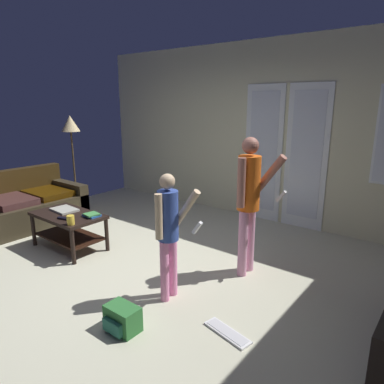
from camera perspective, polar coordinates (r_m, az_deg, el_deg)
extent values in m
cube|color=beige|center=(4.14, -10.20, -12.53)|extent=(6.13, 5.32, 0.02)
cube|color=beige|center=(5.79, 9.16, 9.68)|extent=(6.13, 0.06, 2.78)
cube|color=white|center=(5.65, 11.56, 5.96)|extent=(0.63, 0.02, 2.15)
cube|color=silver|center=(5.63, 11.52, 6.45)|extent=(0.47, 0.01, 1.85)
cube|color=white|center=(5.38, 18.14, 5.12)|extent=(0.63, 0.02, 2.15)
cube|color=silver|center=(5.36, 18.12, 5.63)|extent=(0.47, 0.01, 1.85)
cube|color=#342D1E|center=(5.87, -27.40, -3.58)|extent=(0.96, 2.08, 0.40)
cube|color=#342D1E|center=(6.27, -19.57, -0.91)|extent=(0.96, 0.16, 0.56)
cube|color=#492A29|center=(5.77, -27.55, -1.33)|extent=(0.72, 0.54, 0.09)
cube|color=#3F2605|center=(6.02, -22.52, -0.17)|extent=(0.72, 0.54, 0.09)
cube|color=black|center=(4.75, -19.63, -3.62)|extent=(0.97, 0.56, 0.04)
cube|color=black|center=(4.85, -19.34, -6.81)|extent=(0.89, 0.48, 0.02)
cylinder|color=black|center=(5.09, -24.48, -5.70)|extent=(0.05, 0.05, 0.43)
cylinder|color=black|center=(4.35, -18.89, -8.51)|extent=(0.05, 0.05, 0.43)
cylinder|color=black|center=(5.31, -19.80, -4.41)|extent=(0.05, 0.05, 0.43)
cylinder|color=black|center=(4.61, -13.76, -6.81)|extent=(0.05, 0.05, 0.43)
cylinder|color=pink|center=(3.86, 8.30, -8.36)|extent=(0.10, 0.10, 0.74)
cylinder|color=pink|center=(3.99, 9.45, -7.61)|extent=(0.10, 0.10, 0.74)
cylinder|color=orange|center=(3.72, 9.28, 1.44)|extent=(0.24, 0.24, 0.58)
sphere|color=#A26655|center=(3.65, 9.53, 7.49)|extent=(0.18, 0.18, 0.18)
cylinder|color=#A26655|center=(3.57, 8.06, 1.48)|extent=(0.08, 0.08, 0.51)
cylinder|color=#A26655|center=(3.78, 12.50, 2.74)|extent=(0.37, 0.09, 0.47)
cube|color=white|center=(3.77, 14.38, -0.67)|extent=(0.11, 0.04, 0.13)
cylinder|color=pink|center=(3.39, -4.50, -12.83)|extent=(0.08, 0.08, 0.60)
cylinder|color=pink|center=(3.49, -3.14, -12.02)|extent=(0.08, 0.08, 0.60)
cylinder|color=#344D9D|center=(3.23, -3.97, -3.88)|extent=(0.20, 0.20, 0.47)
sphere|color=#D1B088|center=(3.15, -4.07, 1.72)|extent=(0.14, 0.14, 0.14)
cylinder|color=#D1B088|center=(3.13, -5.46, -4.05)|extent=(0.07, 0.07, 0.42)
cylinder|color=#D1B088|center=(3.25, -0.90, -2.58)|extent=(0.30, 0.09, 0.39)
cube|color=white|center=(3.24, 0.85, -5.85)|extent=(0.11, 0.05, 0.13)
cylinder|color=#342A1F|center=(6.86, -18.26, -1.86)|extent=(0.26, 0.26, 0.02)
cylinder|color=brown|center=(6.71, -18.72, 3.77)|extent=(0.03, 0.03, 1.39)
cone|color=beige|center=(6.61, -19.28, 10.54)|extent=(0.32, 0.32, 0.28)
cube|color=#2F6E34|center=(3.15, -11.25, -19.55)|extent=(0.29, 0.18, 0.22)
cube|color=#26634F|center=(3.11, -12.89, -20.76)|extent=(0.21, 0.04, 0.11)
cube|color=white|center=(3.12, 5.80, -21.92)|extent=(0.46, 0.22, 0.02)
cube|color=silver|center=(3.11, 5.80, -21.75)|extent=(0.41, 0.18, 0.00)
cube|color=beige|center=(4.90, -20.10, -2.72)|extent=(0.37, 0.27, 0.03)
cylinder|color=gold|center=(4.31, -19.23, -4.35)|extent=(0.09, 0.09, 0.11)
cube|color=black|center=(4.54, -20.22, -4.09)|extent=(0.18, 0.09, 0.02)
cube|color=#2963B7|center=(4.55, -16.06, -3.69)|extent=(0.20, 0.15, 0.02)
cube|color=#418A46|center=(4.53, -16.10, -3.51)|extent=(0.19, 0.18, 0.02)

